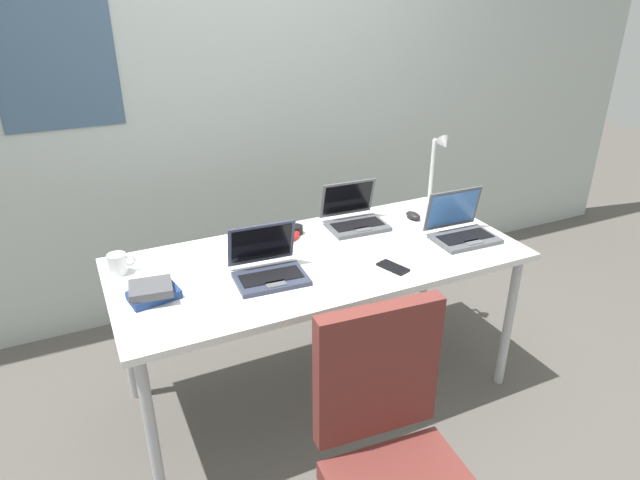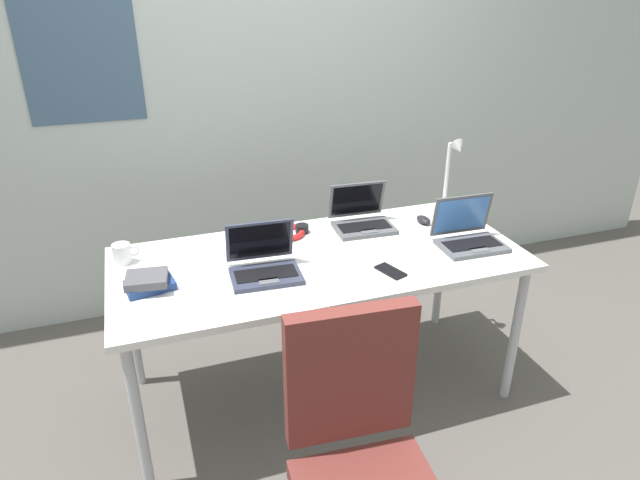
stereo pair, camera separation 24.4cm
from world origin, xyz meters
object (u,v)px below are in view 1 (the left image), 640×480
object	(u,v)px
book_stack	(152,292)
coffee_mug	(118,264)
cell_phone	(393,267)
laptop_center	(268,267)
laptop_back_right	(354,217)
headphones	(281,233)
laptop_front_left	(461,229)
desk_lamp	(436,171)
computer_mouse	(413,215)

from	to	relation	value
book_stack	coffee_mug	xyz separation A→B (m)	(-0.09, 0.27, 0.01)
cell_phone	coffee_mug	world-z (taller)	coffee_mug
laptop_center	cell_phone	bearing A→B (deg)	-17.41
laptop_back_right	book_stack	distance (m)	1.07
cell_phone	headphones	size ratio (longest dim) A/B	0.64
laptop_center	headphones	xyz separation A→B (m)	(0.19, 0.34, -0.03)
laptop_back_right	cell_phone	distance (m)	0.47
laptop_front_left	headphones	distance (m)	0.85
laptop_center	laptop_front_left	bearing A→B (deg)	-2.05
laptop_center	cell_phone	distance (m)	0.53
laptop_front_left	laptop_back_right	bearing A→B (deg)	138.55
desk_lamp	computer_mouse	bearing A→B (deg)	-152.80
desk_lamp	laptop_center	bearing A→B (deg)	-161.83
laptop_back_right	computer_mouse	bearing A→B (deg)	-9.76
desk_lamp	computer_mouse	world-z (taller)	desk_lamp
desk_lamp	laptop_back_right	distance (m)	0.53
laptop_center	headphones	bearing A→B (deg)	60.70
headphones	coffee_mug	xyz separation A→B (m)	(-0.74, -0.05, 0.03)
desk_lamp	laptop_front_left	xyz separation A→B (m)	(-0.12, -0.39, -0.15)
laptop_back_right	laptop_center	bearing A→B (deg)	-151.61
coffee_mug	headphones	bearing A→B (deg)	3.59
desk_lamp	cell_phone	xyz separation A→B (m)	(-0.57, -0.51, -0.19)
book_stack	computer_mouse	bearing A→B (deg)	9.69
headphones	desk_lamp	bearing A→B (deg)	0.65
cell_phone	computer_mouse	bearing A→B (deg)	28.94
headphones	computer_mouse	bearing A→B (deg)	-7.35
computer_mouse	book_stack	xyz separation A→B (m)	(-1.34, -0.23, 0.02)
laptop_center	book_stack	xyz separation A→B (m)	(-0.46, 0.02, -0.01)
cell_phone	headphones	world-z (taller)	headphones
laptop_back_right	book_stack	xyz separation A→B (m)	(-1.03, -0.28, -0.01)
laptop_back_right	laptop_front_left	xyz separation A→B (m)	(0.39, -0.34, 0.00)
headphones	book_stack	bearing A→B (deg)	-154.10
laptop_back_right	computer_mouse	world-z (taller)	laptop_back_right
laptop_front_left	cell_phone	bearing A→B (deg)	-164.67
laptop_front_left	book_stack	distance (m)	1.42
laptop_center	laptop_front_left	size ratio (longest dim) A/B	1.01
laptop_back_right	coffee_mug	xyz separation A→B (m)	(-1.12, -0.01, 0.00)
book_stack	coffee_mug	world-z (taller)	coffee_mug
desk_lamp	laptop_center	xyz separation A→B (m)	(-1.07, -0.35, -0.15)
laptop_center	cell_phone	world-z (taller)	laptop_center
laptop_center	headphones	size ratio (longest dim) A/B	1.41
desk_lamp	computer_mouse	xyz separation A→B (m)	(-0.19, -0.10, -0.18)
laptop_front_left	coffee_mug	bearing A→B (deg)	167.66
cell_phone	book_stack	distance (m)	0.98
desk_lamp	cell_phone	bearing A→B (deg)	-138.14
desk_lamp	laptop_back_right	world-z (taller)	desk_lamp
desk_lamp	book_stack	xyz separation A→B (m)	(-1.53, -0.33, -0.16)
book_stack	coffee_mug	size ratio (longest dim) A/B	1.79
desk_lamp	laptop_front_left	bearing A→B (deg)	-106.98
laptop_front_left	computer_mouse	distance (m)	0.30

